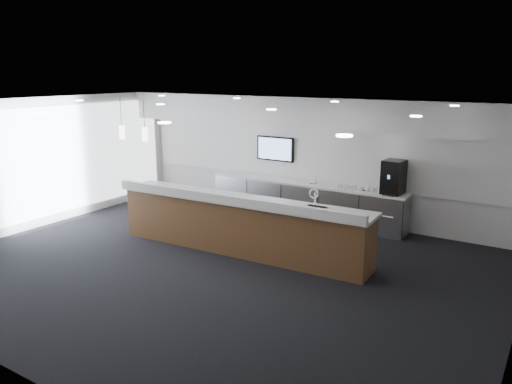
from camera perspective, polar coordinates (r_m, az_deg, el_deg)
The scene contains 24 objects.
ground at distance 9.47m, azimuth -4.68°, elevation -8.54°, with size 10.00×10.00×0.00m, color black.
ceiling at distance 8.79m, azimuth -5.06°, elevation 9.89°, with size 10.00×8.00×0.02m, color black.
back_wall at distance 12.36m, azimuth 6.45°, elevation 3.93°, with size 10.00×0.02×3.00m, color silver.
left_wall at distance 12.63m, azimuth -23.26°, elevation 3.11°, with size 0.02×8.00×3.00m, color silver.
soffit_bulkhead at distance 11.82m, azimuth 5.62°, elevation 9.13°, with size 10.00×0.90×0.70m, color silver.
alcove_panel at distance 12.32m, azimuth 6.40°, elevation 4.37°, with size 9.80×0.06×1.40m, color silver.
window_blinds_wall at distance 12.60m, azimuth -23.15°, elevation 3.10°, with size 0.04×7.36×2.55m, color silver.
back_credenza at distance 12.26m, azimuth 5.58°, elevation -1.01°, with size 5.06×0.66×0.95m.
wall_tv at distance 12.72m, azimuth 2.22°, elevation 4.97°, with size 1.05×0.08×0.62m.
pendant_left at distance 11.04m, azimuth -12.42°, elevation 6.47°, with size 0.12×0.12×0.30m, color #FFF1C6.
pendant_right at distance 11.54m, azimuth -14.91°, elevation 6.63°, with size 0.12×0.12×0.30m, color #FFF1C6.
ceiling_can_lights at distance 8.79m, azimuth -5.06°, elevation 9.69°, with size 7.00×5.00×0.02m, color white, non-canonical shape.
service_counter at distance 10.04m, azimuth -1.83°, elevation -3.71°, with size 5.50×1.12×1.49m.
coffee_machine at distance 11.28m, azimuth 15.45°, elevation 1.66°, with size 0.46×0.57×0.74m.
info_sign_left at distance 11.98m, azimuth 6.49°, elevation 1.46°, with size 0.16×0.02×0.22m, color silver.
info_sign_right at distance 11.43m, azimuth 12.48°, elevation 0.70°, with size 0.18×0.02×0.24m, color silver.
cup_0 at distance 11.33m, azimuth 13.95°, elevation 0.13°, with size 0.10×0.10×0.10m, color white.
cup_1 at distance 11.37m, azimuth 13.29°, elevation 0.21°, with size 0.10×0.10×0.10m, color white.
cup_2 at distance 11.41m, azimuth 12.62°, elevation 0.30°, with size 0.10×0.10×0.10m, color white.
cup_3 at distance 11.46m, azimuth 11.97°, elevation 0.39°, with size 0.10×0.10×0.10m, color white.
cup_4 at distance 11.51m, azimuth 11.32°, elevation 0.48°, with size 0.10×0.10×0.10m, color white.
cup_5 at distance 11.56m, azimuth 10.67°, elevation 0.56°, with size 0.10×0.10×0.10m, color white.
cup_6 at distance 11.61m, azimuth 10.03°, elevation 0.65°, with size 0.10×0.10×0.10m, color white.
cup_7 at distance 11.66m, azimuth 9.40°, elevation 0.73°, with size 0.10×0.10×0.10m, color white.
Camera 1 is at (5.34, -6.96, 3.57)m, focal length 35.00 mm.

